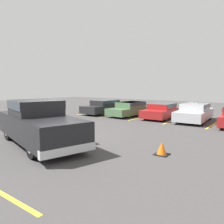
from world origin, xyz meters
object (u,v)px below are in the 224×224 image
object	(u,v)px
parked_sedan_b	(130,108)
traffic_cone	(162,149)
wheel_stop_curb	(124,110)
pickup_truck	(39,123)
parked_sedan_c	(162,110)
parked_sedan_a	(105,106)
parked_sedan_d	(195,112)

from	to	relation	value
parked_sedan_b	traffic_cone	distance (m)	10.68
wheel_stop_curb	pickup_truck	bearing A→B (deg)	-71.95
parked_sedan_b	parked_sedan_c	bearing A→B (deg)	99.81
pickup_truck	wheel_stop_curb	bearing A→B (deg)	123.37
parked_sedan_a	pickup_truck	bearing A→B (deg)	24.45
pickup_truck	wheel_stop_curb	xyz separation A→B (m)	(-4.28, 13.13, -0.88)
parked_sedan_a	traffic_cone	bearing A→B (deg)	49.06
parked_sedan_a	parked_sedan_c	distance (m)	5.47
traffic_cone	wheel_stop_curb	bearing A→B (deg)	128.96
pickup_truck	wheel_stop_curb	world-z (taller)	pickup_truck
parked_sedan_a	wheel_stop_curb	xyz separation A→B (m)	(0.16, 3.03, -0.59)
pickup_truck	parked_sedan_b	bearing A→B (deg)	114.88
parked_sedan_c	wheel_stop_curb	world-z (taller)	parked_sedan_c
parked_sedan_d	wheel_stop_curb	bearing A→B (deg)	-111.98
traffic_cone	pickup_truck	bearing A→B (deg)	-159.51
pickup_truck	traffic_cone	xyz separation A→B (m)	(4.87, 1.82, -0.73)
parked_sedan_c	wheel_stop_curb	distance (m)	5.95
wheel_stop_curb	parked_sedan_b	bearing A→B (deg)	-48.73
parked_sedan_c	parked_sedan_b	bearing A→B (deg)	-86.76
parked_sedan_a	parked_sedan_b	size ratio (longest dim) A/B	1.02
pickup_truck	parked_sedan_b	distance (m)	10.36
parked_sedan_a	parked_sedan_b	distance (m)	2.73
parked_sedan_b	traffic_cone	bearing A→B (deg)	42.54
pickup_truck	parked_sedan_a	distance (m)	11.04
parked_sedan_b	wheel_stop_curb	distance (m)	3.92
parked_sedan_c	parked_sedan_a	bearing A→B (deg)	-88.23
wheel_stop_curb	traffic_cone	bearing A→B (deg)	-51.04
parked_sedan_a	parked_sedan_d	xyz separation A→B (m)	(7.97, 0.39, 0.02)
parked_sedan_d	wheel_stop_curb	distance (m)	8.27
parked_sedan_a	wheel_stop_curb	distance (m)	3.09
parked_sedan_d	traffic_cone	world-z (taller)	parked_sedan_d
traffic_cone	parked_sedan_c	bearing A→B (deg)	113.98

